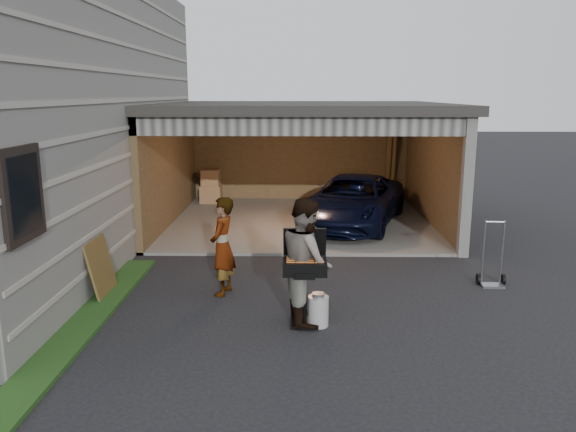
% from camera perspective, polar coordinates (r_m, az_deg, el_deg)
% --- Properties ---
extents(ground, '(80.00, 80.00, 0.00)m').
position_cam_1_polar(ground, '(7.75, -4.16, -11.49)').
color(ground, black).
rests_on(ground, ground).
extents(groundcover_strip, '(0.50, 8.00, 0.06)m').
position_cam_1_polar(groundcover_strip, '(7.40, -23.03, -13.44)').
color(groundcover_strip, '#193814').
rests_on(groundcover_strip, ground).
extents(garage, '(6.80, 6.30, 2.90)m').
position_cam_1_polar(garage, '(13.90, 1.36, 7.19)').
color(garage, '#605E59').
rests_on(garage, ground).
extents(minivan, '(3.13, 4.55, 1.15)m').
position_cam_1_polar(minivan, '(13.36, 6.60, 1.30)').
color(minivan, black).
rests_on(minivan, ground).
extents(woman, '(0.47, 0.63, 1.57)m').
position_cam_1_polar(woman, '(8.85, -6.67, -3.08)').
color(woman, '#CAD7FF').
rests_on(woman, ground).
extents(man, '(0.80, 0.96, 1.76)m').
position_cam_1_polar(man, '(7.74, 1.90, -4.52)').
color(man, '#4B281D').
rests_on(man, ground).
extents(bbq_grill, '(0.59, 0.52, 1.32)m').
position_cam_1_polar(bbq_grill, '(7.65, 1.71, -5.46)').
color(bbq_grill, black).
rests_on(bbq_grill, ground).
extents(propane_tank, '(0.33, 0.33, 0.42)m').
position_cam_1_polar(propane_tank, '(7.80, 3.10, -9.62)').
color(propane_tank, '#B9BAB5').
rests_on(propane_tank, ground).
extents(plywood_panel, '(0.23, 0.83, 0.92)m').
position_cam_1_polar(plywood_panel, '(9.28, -18.47, -5.01)').
color(plywood_panel, '#503C1B').
rests_on(plywood_panel, ground).
extents(hand_truck, '(0.46, 0.35, 1.10)m').
position_cam_1_polar(hand_truck, '(9.93, 20.02, -5.47)').
color(hand_truck, gray).
rests_on(hand_truck, ground).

